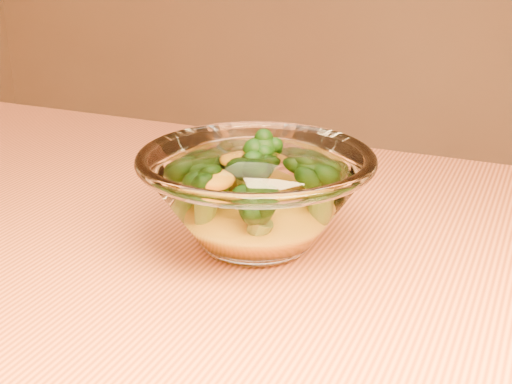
% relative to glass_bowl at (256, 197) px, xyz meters
% --- Properties ---
extents(glass_bowl, '(0.19, 0.19, 0.08)m').
position_rel_glass_bowl_xyz_m(glass_bowl, '(0.00, 0.00, 0.00)').
color(glass_bowl, white).
rests_on(glass_bowl, table).
extents(cheese_sauce, '(0.10, 0.10, 0.03)m').
position_rel_glass_bowl_xyz_m(cheese_sauce, '(0.00, -0.00, -0.02)').
color(cheese_sauce, '#FFAE15').
rests_on(cheese_sauce, glass_bowl).
extents(broccoli_heap, '(0.13, 0.11, 0.07)m').
position_rel_glass_bowl_xyz_m(broccoli_heap, '(-0.01, 0.01, 0.01)').
color(broccoli_heap, black).
rests_on(broccoli_heap, cheese_sauce).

